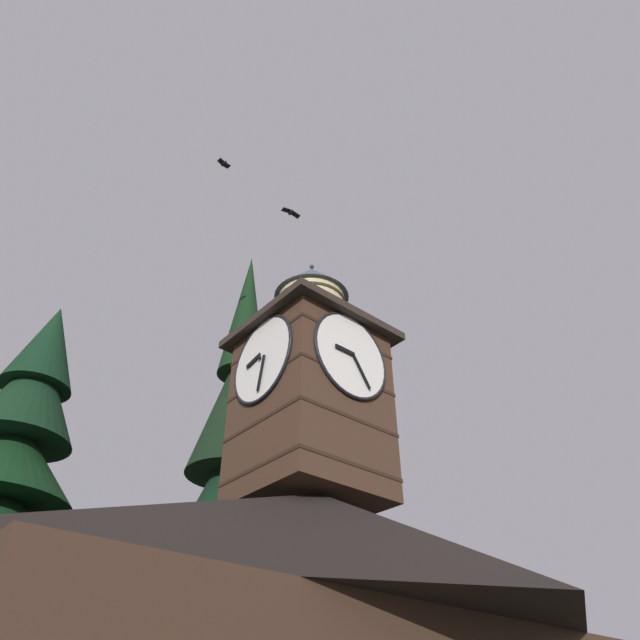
% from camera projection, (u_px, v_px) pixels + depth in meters
% --- Properties ---
extents(clock_tower, '(4.27, 4.27, 8.62)m').
position_uv_depth(clock_tower, '(310.00, 388.00, 17.66)').
color(clock_tower, '#422B1E').
rests_on(clock_tower, building_main).
extents(pine_tree_behind, '(6.27, 6.27, 20.34)m').
position_uv_depth(pine_tree_behind, '(225.00, 541.00, 19.52)').
color(pine_tree_behind, '#473323').
rests_on(pine_tree_behind, ground_plane).
extents(moon, '(2.19, 2.19, 2.19)m').
position_uv_depth(moon, '(193.00, 566.00, 51.15)').
color(moon, silver).
extents(flying_bird_high, '(0.73, 0.28, 0.15)m').
position_uv_depth(flying_bird_high, '(291.00, 212.00, 20.94)').
color(flying_bird_high, black).
extents(flying_bird_low, '(0.52, 0.30, 0.16)m').
position_uv_depth(flying_bird_low, '(224.00, 164.00, 21.66)').
color(flying_bird_low, black).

